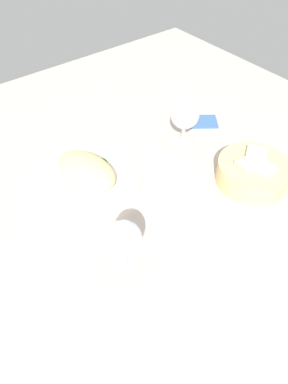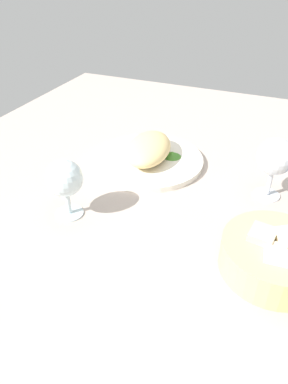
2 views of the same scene
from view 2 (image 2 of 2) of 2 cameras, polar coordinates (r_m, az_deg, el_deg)
The scene contains 7 objects.
ground_plane at distance 81.11cm, azimuth 8.12°, elevation -0.55°, with size 140.00×140.00×2.00cm, color #B1A195.
plate at distance 90.57cm, azimuth 0.69°, elevation 5.17°, with size 27.85×27.85×1.40cm, color silver.
omelette at distance 88.97cm, azimuth 0.71°, elevation 7.04°, with size 18.00×10.77×5.28cm, color #E7C782.
lettuce_garnish at distance 90.70cm, azimuth 4.55°, elevation 6.11°, with size 4.71×4.71×1.39cm, color #3F7D2A.
bread_basket at distance 63.78cm, azimuth 20.36°, elevation -9.59°, with size 18.01×18.01×7.24cm.
wine_glass_near at distance 70.23cm, azimuth -12.66°, elevation 1.86°, with size 7.34×7.34×12.38cm.
wine_glass_far at distance 78.49cm, azimuth 20.41°, elevation 5.08°, with size 7.75×7.75×13.69cm.
Camera 2 is at (64.79, 14.90, 45.47)cm, focal length 33.07 mm.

